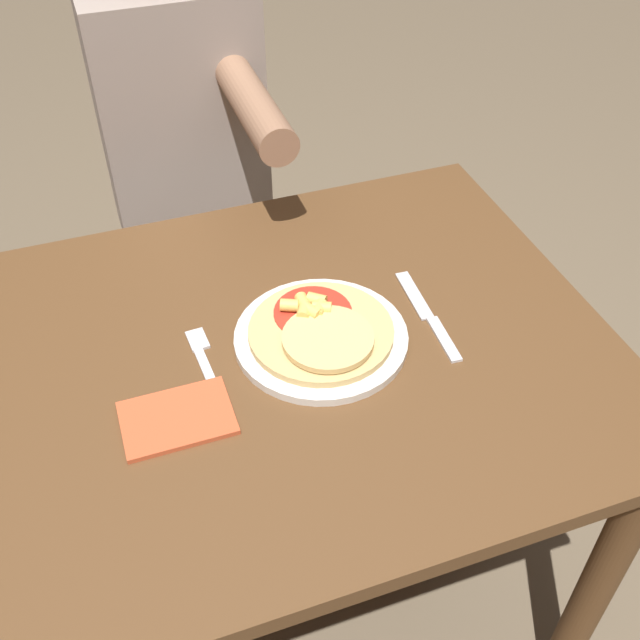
% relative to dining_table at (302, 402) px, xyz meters
% --- Properties ---
extents(ground_plane, '(8.00, 8.00, 0.00)m').
position_rel_dining_table_xyz_m(ground_plane, '(0.00, 0.00, -0.61)').
color(ground_plane, brown).
extents(dining_table, '(0.95, 0.80, 0.74)m').
position_rel_dining_table_xyz_m(dining_table, '(0.00, 0.00, 0.00)').
color(dining_table, brown).
rests_on(dining_table, ground_plane).
extents(plate, '(0.27, 0.27, 0.01)m').
position_rel_dining_table_xyz_m(plate, '(0.03, 0.00, 0.14)').
color(plate, silver).
rests_on(plate, dining_table).
extents(pizza, '(0.22, 0.22, 0.04)m').
position_rel_dining_table_xyz_m(pizza, '(0.03, 0.00, 0.15)').
color(pizza, tan).
rests_on(pizza, plate).
extents(fork, '(0.03, 0.18, 0.00)m').
position_rel_dining_table_xyz_m(fork, '(-0.15, 0.01, 0.13)').
color(fork, silver).
rests_on(fork, dining_table).
extents(knife, '(0.03, 0.22, 0.00)m').
position_rel_dining_table_xyz_m(knife, '(0.21, -0.01, 0.13)').
color(knife, silver).
rests_on(knife, dining_table).
extents(napkin, '(0.15, 0.11, 0.01)m').
position_rel_dining_table_xyz_m(napkin, '(-0.21, -0.08, 0.13)').
color(napkin, '#C6512D').
rests_on(napkin, dining_table).
extents(person_diner, '(0.33, 0.52, 1.25)m').
position_rel_dining_table_xyz_m(person_diner, '(-0.04, 0.66, 0.11)').
color(person_diner, '#2D2D38').
rests_on(person_diner, ground_plane).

